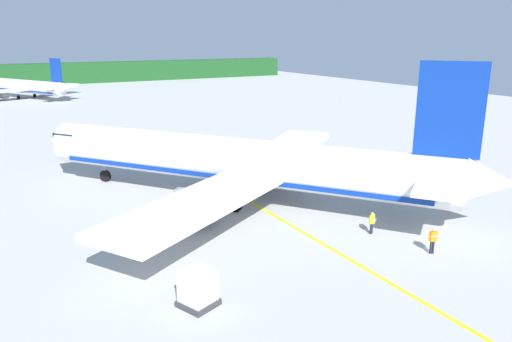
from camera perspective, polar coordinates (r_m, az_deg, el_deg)
airliner_foreground at (r=40.64m, az=-2.02°, el=1.07°), size 30.30×35.44×11.90m
airliner_far_taxiway at (r=123.44m, az=-25.48°, el=8.88°), size 24.79×29.30×9.10m
cargo_container_near at (r=25.93m, az=-6.85°, el=-13.38°), size 2.24×2.24×2.10m
crew_marshaller at (r=35.40m, az=13.37°, el=-5.71°), size 0.59×0.38×1.60m
crew_loader_left at (r=33.35m, az=19.93°, el=-7.41°), size 0.61×0.33×1.75m
apron_guide_line at (r=38.21m, az=2.11°, el=-5.20°), size 0.30×60.00×0.01m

